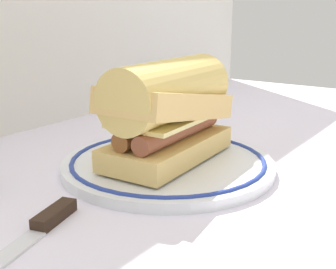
% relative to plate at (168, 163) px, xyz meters
% --- Properties ---
extents(ground_plane, '(1.50, 1.50, 0.00)m').
position_rel_plate_xyz_m(ground_plane, '(-0.02, -0.02, -0.01)').
color(ground_plane, silver).
extents(plate, '(0.26, 0.26, 0.01)m').
position_rel_plate_xyz_m(plate, '(0.00, 0.00, 0.00)').
color(plate, white).
rests_on(plate, ground_plane).
extents(sausage_sandwich, '(0.19, 0.10, 0.12)m').
position_rel_plate_xyz_m(sausage_sandwich, '(-0.00, 0.00, 0.07)').
color(sausage_sandwich, '#E2BB68').
rests_on(sausage_sandwich, plate).
extents(butter_knife, '(0.15, 0.06, 0.01)m').
position_rel_plate_xyz_m(butter_knife, '(-0.21, -0.00, -0.00)').
color(butter_knife, silver).
rests_on(butter_knife, ground_plane).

